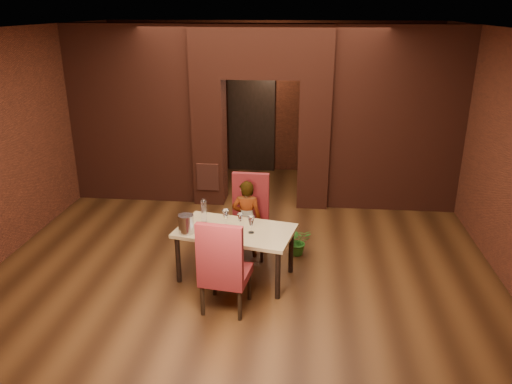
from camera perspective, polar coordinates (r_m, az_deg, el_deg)
floor at (r=7.64m, az=-0.87°, el=-6.55°), size 8.00×8.00×0.00m
ceiling at (r=6.81m, az=-1.02°, el=18.19°), size 7.00×8.00×0.04m
wall_back at (r=10.95m, az=1.64°, el=10.64°), size 7.00×0.04×3.20m
wall_front at (r=3.43m, az=-9.26°, el=-12.91°), size 7.00×0.04×3.20m
wall_left at (r=8.24m, az=-25.99°, el=5.27°), size 0.04×8.00×3.20m
wall_right at (r=7.50m, az=26.73°, el=3.80°), size 0.04×8.00×3.20m
pillar_left at (r=9.23m, az=-5.30°, el=5.83°), size 0.55×0.55×2.30m
pillar_right at (r=9.06m, az=6.63°, el=5.49°), size 0.55×0.55×2.30m
lintel at (r=8.82m, az=0.65°, el=15.79°), size 2.45×0.55×0.90m
wing_wall_left at (r=9.50m, az=-13.87°, el=8.54°), size 2.28×0.35×3.20m
wing_wall_right at (r=9.08m, az=15.77°, el=7.82°), size 2.28×0.35×3.20m
vent_panel at (r=9.13m, az=-5.54°, el=1.71°), size 0.40×0.03×0.50m
rear_door at (r=11.03m, az=-0.51°, el=7.81°), size 0.90×0.08×2.10m
rear_door_frame at (r=10.99m, az=-0.53°, el=7.77°), size 1.02×0.04×2.22m
dining_table at (r=6.76m, az=-2.34°, el=-7.01°), size 1.65×1.13×0.71m
chair_far at (r=7.25m, az=-0.87°, el=-2.87°), size 0.56×0.56×1.19m
chair_near at (r=6.00m, az=-3.47°, el=-8.15°), size 0.61×0.61×1.20m
person_seated at (r=7.22m, az=-1.08°, el=-3.11°), size 0.43×0.28×1.17m
wine_glass_a at (r=6.66m, az=-3.48°, el=-2.98°), size 0.09×0.09×0.23m
wine_glass_b at (r=6.62m, az=-1.82°, el=-3.26°), size 0.08×0.08×0.19m
wine_glass_c at (r=6.45m, az=-0.56°, el=-3.75°), size 0.09×0.09×0.23m
tasting_sheet at (r=6.49m, az=-4.22°, el=-4.76°), size 0.33×0.25×0.00m
wine_bucket at (r=6.51m, az=-7.99°, el=-3.64°), size 0.20×0.20×0.25m
water_bottle at (r=6.78m, az=-5.98°, el=-2.14°), size 0.08×0.08×0.33m
potted_plant at (r=7.44m, az=4.81°, el=-5.62°), size 0.46×0.42×0.42m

